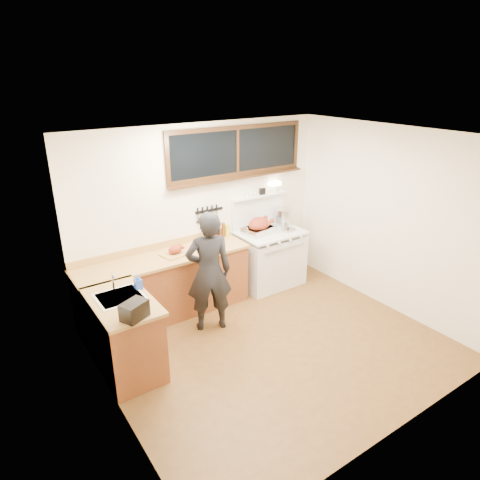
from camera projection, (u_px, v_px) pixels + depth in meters
ground_plane at (274, 346)px, 5.44m from camera, size 4.00×3.50×0.02m
room_shell at (279, 223)px, 4.83m from camera, size 4.10×3.60×2.65m
counter_back at (166, 286)px, 5.97m from camera, size 2.44×0.64×1.00m
counter_left at (124, 335)px, 4.86m from camera, size 0.64×1.09×0.90m
sink_unit at (120, 301)px, 4.79m from camera, size 0.50×0.45×0.37m
vintage_stove at (269, 257)px, 6.87m from camera, size 1.02×0.74×1.60m
back_window at (238, 157)px, 6.31m from camera, size 2.32×0.13×0.77m
left_doorway at (133, 348)px, 3.57m from camera, size 0.02×1.04×2.17m
knife_strip at (208, 211)px, 6.33m from camera, size 0.46×0.03×0.28m
man at (209, 272)px, 5.53m from camera, size 0.70×0.58×1.64m
soap_bottle at (138, 282)px, 4.91m from camera, size 0.08×0.08×0.18m
toaster at (134, 310)px, 4.32m from camera, size 0.32×0.28×0.18m
cutting_board at (176, 251)px, 5.86m from camera, size 0.42×0.35×0.14m
roast_turkey at (259, 227)px, 6.62m from camera, size 0.51×0.41×0.26m
stockpot at (283, 217)px, 6.96m from camera, size 0.34×0.34×0.27m
saucepan at (261, 222)px, 6.93m from camera, size 0.19×0.31×0.13m
pot_lid at (288, 229)px, 6.76m from camera, size 0.31×0.31×0.04m
coffee_tin at (213, 236)px, 6.32m from camera, size 0.12×0.11×0.15m
pitcher at (206, 235)px, 6.31m from camera, size 0.12×0.12×0.19m
bottle_cluster at (216, 230)px, 6.39m from camera, size 0.40×0.07×0.30m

